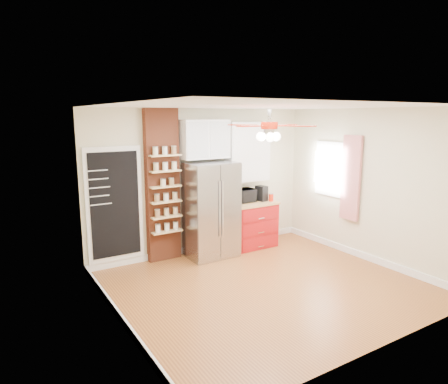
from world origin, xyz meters
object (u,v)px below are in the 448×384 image
ceiling_fan (269,126)px  red_cabinet (251,224)px  toaster_oven (243,196)px  canister_left (271,198)px  fridge (210,210)px  pantry_jar_oats (163,183)px  coffee_maker (261,193)px

ceiling_fan → red_cabinet: bearing=61.3°
red_cabinet → ceiling_fan: ceiling_fan is taller
toaster_oven → canister_left: bearing=-24.7°
fridge → red_cabinet: size_ratio=1.86×
fridge → pantry_jar_oats: size_ratio=15.26×
red_cabinet → coffee_maker: bearing=-0.9°
canister_left → pantry_jar_oats: bearing=174.3°
fridge → toaster_oven: 0.84m
fridge → ceiling_fan: (0.05, -1.63, 1.55)m
toaster_oven → fridge: bearing=-171.5°
toaster_oven → canister_left: (0.52, -0.23, -0.06)m
fridge → pantry_jar_oats: 1.03m
ceiling_fan → toaster_oven: 2.38m
ceiling_fan → canister_left: ceiling_fan is taller
toaster_oven → coffee_maker: bearing=-14.7°
red_cabinet → canister_left: 0.65m
fridge → toaster_oven: size_ratio=3.75×
fridge → red_cabinet: bearing=3.0°
fridge → coffee_maker: (1.20, 0.05, 0.18)m
pantry_jar_oats → canister_left: bearing=-5.7°
fridge → red_cabinet: fridge is taller
toaster_oven → coffee_maker: size_ratio=1.55×
canister_left → pantry_jar_oats: 2.25m
coffee_maker → canister_left: (0.14, -0.13, -0.08)m
fridge → toaster_oven: bearing=9.7°
red_cabinet → coffee_maker: size_ratio=3.12×
pantry_jar_oats → coffee_maker: bearing=-2.3°
red_cabinet → ceiling_fan: 2.75m
red_cabinet → canister_left: (0.37, -0.14, 0.52)m
fridge → pantry_jar_oats: fridge is taller
fridge → canister_left: 1.35m
toaster_oven → canister_left: 0.57m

